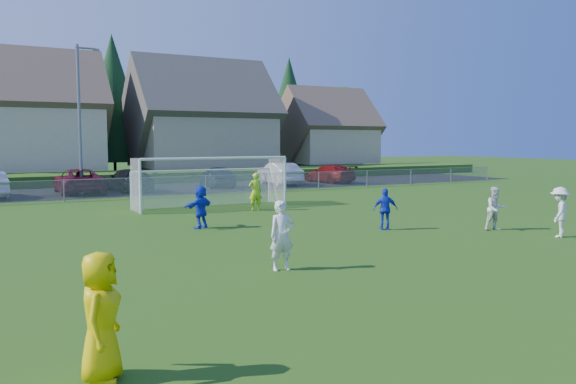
% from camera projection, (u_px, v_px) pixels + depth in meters
% --- Properties ---
extents(ground, '(160.00, 160.00, 0.00)m').
position_uv_depth(ground, '(446.00, 276.00, 13.63)').
color(ground, '#193D0C').
rests_on(ground, ground).
extents(asphalt_lot, '(60.00, 60.00, 0.00)m').
position_uv_depth(asphalt_lot, '(149.00, 189.00, 37.65)').
color(asphalt_lot, black).
rests_on(asphalt_lot, ground).
extents(grass_embankment, '(70.00, 6.00, 0.80)m').
position_uv_depth(grass_embankment, '(124.00, 177.00, 44.17)').
color(grass_embankment, '#1E420F').
rests_on(grass_embankment, ground).
extents(soccer_ball, '(0.22, 0.22, 0.22)m').
position_uv_depth(soccer_ball, '(282.00, 242.00, 17.50)').
color(soccer_ball, white).
rests_on(soccer_ball, ground).
extents(referee, '(0.89, 1.04, 1.79)m').
position_uv_depth(referee, '(100.00, 317.00, 7.59)').
color(referee, yellow).
rests_on(referee, ground).
extents(player_white_a, '(0.68, 0.48, 1.77)m').
position_uv_depth(player_white_a, '(282.00, 236.00, 14.15)').
color(player_white_a, silver).
rests_on(player_white_a, ground).
extents(player_white_b, '(0.92, 0.80, 1.60)m').
position_uv_depth(player_white_b, '(496.00, 209.00, 20.46)').
color(player_white_b, silver).
rests_on(player_white_b, ground).
extents(player_white_c, '(1.27, 1.07, 1.71)m').
position_uv_depth(player_white_c, '(560.00, 212.00, 19.02)').
color(player_white_c, silver).
rests_on(player_white_c, ground).
extents(player_blue_a, '(0.97, 0.73, 1.53)m').
position_uv_depth(player_blue_a, '(385.00, 209.00, 20.59)').
color(player_blue_a, '#152DCA').
rests_on(player_blue_a, ground).
extents(player_blue_b, '(1.52, 1.20, 1.61)m').
position_uv_depth(player_blue_b, '(201.00, 207.00, 20.96)').
color(player_blue_b, '#152DCA').
rests_on(player_blue_b, ground).
extents(goalkeeper, '(0.69, 0.50, 1.77)m').
position_uv_depth(goalkeeper, '(255.00, 192.00, 26.28)').
color(goalkeeper, '#A7E51A').
rests_on(goalkeeper, ground).
extents(car_c, '(2.54, 5.51, 1.53)m').
position_uv_depth(car_c, '(79.00, 181.00, 34.91)').
color(car_c, maroon).
rests_on(car_c, ground).
extents(car_d, '(2.61, 5.19, 1.45)m').
position_uv_depth(car_d, '(129.00, 180.00, 36.35)').
color(car_d, black).
rests_on(car_d, ground).
extents(car_e, '(2.28, 4.61, 1.51)m').
position_uv_depth(car_e, '(218.00, 176.00, 39.65)').
color(car_e, '#121741').
rests_on(car_e, ground).
extents(car_f, '(2.05, 5.07, 1.64)m').
position_uv_depth(car_f, '(279.00, 174.00, 41.49)').
color(car_f, silver).
rests_on(car_f, ground).
extents(car_g, '(2.41, 4.97, 1.40)m').
position_uv_depth(car_g, '(329.00, 174.00, 43.73)').
color(car_g, maroon).
rests_on(car_g, ground).
extents(soccer_goal, '(7.42, 1.90, 2.50)m').
position_uv_depth(soccer_goal, '(209.00, 174.00, 27.50)').
color(soccer_goal, white).
rests_on(soccer_goal, ground).
extents(chainlink_fence, '(52.06, 0.06, 1.20)m').
position_uv_depth(chainlink_fence, '(173.00, 186.00, 32.79)').
color(chainlink_fence, gray).
rests_on(chainlink_fence, ground).
extents(streetlight, '(1.38, 0.18, 9.00)m').
position_uv_depth(streetlight, '(80.00, 115.00, 33.78)').
color(streetlight, slate).
rests_on(streetlight, ground).
extents(houses_row, '(53.90, 11.45, 13.27)m').
position_uv_depth(houses_row, '(126.00, 96.00, 51.00)').
color(houses_row, tan).
rests_on(houses_row, ground).
extents(tree_row, '(65.98, 12.36, 13.80)m').
position_uv_depth(tree_row, '(102.00, 104.00, 56.08)').
color(tree_row, '#382616').
rests_on(tree_row, ground).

